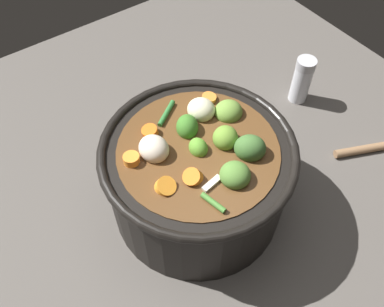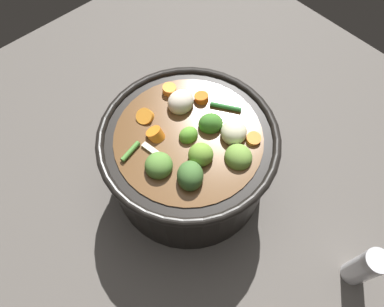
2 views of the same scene
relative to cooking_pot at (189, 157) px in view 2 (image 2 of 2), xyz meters
name	(u,v)px [view 2 (image 2 of 2)]	position (x,y,z in m)	size (l,w,h in m)	color
ground_plane	(189,177)	(0.00, 0.00, -0.08)	(1.10, 1.10, 0.00)	#514C47
cooking_pot	(189,157)	(0.00, 0.00, 0.00)	(0.28, 0.28, 0.17)	black
salt_shaker	(364,267)	(0.31, 0.08, -0.03)	(0.04, 0.04, 0.10)	silver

